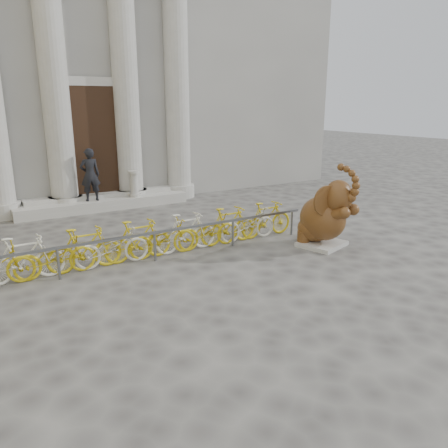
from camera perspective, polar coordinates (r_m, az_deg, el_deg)
ground at (r=8.04m, az=4.05°, el=-11.38°), size 80.00×80.00×0.00m
classical_building at (r=21.31m, az=-21.11°, el=20.89°), size 22.00×10.70×12.00m
entrance_steps at (r=16.16m, az=-15.47°, el=2.62°), size 6.00×1.20×0.36m
elephant_statue at (r=11.56m, az=13.02°, el=0.93°), size 1.45×1.73×2.20m
bike_rack at (r=10.63m, az=-9.63°, el=-1.84°), size 8.73×0.53×1.00m
pedestrian at (r=15.69m, az=-17.10°, el=6.16°), size 0.69×0.48×1.81m
balustrade_post at (r=16.08m, az=-11.63°, el=5.04°), size 0.39×0.39×0.94m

